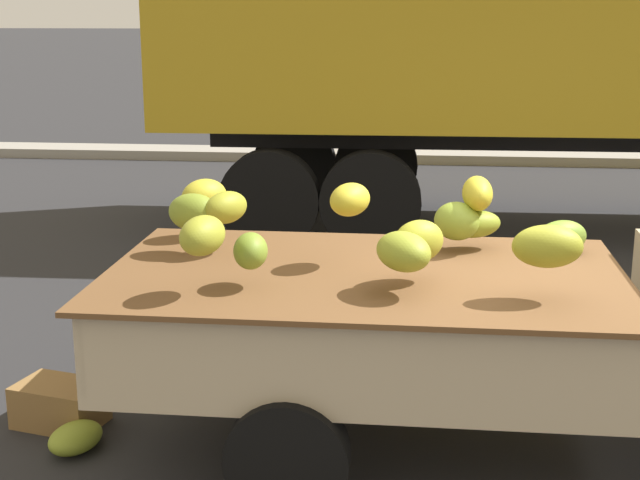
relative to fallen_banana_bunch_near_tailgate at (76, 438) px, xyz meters
name	(u,v)px	position (x,y,z in m)	size (l,w,h in m)	color
ground	(594,443)	(3.06, 0.42, -0.09)	(220.00, 220.00, 0.00)	#28282B
curb_strip	(479,157)	(3.06, 10.85, -0.01)	(80.00, 0.80, 0.16)	gray
fallen_banana_bunch_near_tailgate	(76,438)	(0.00, 0.00, 0.00)	(0.37, 0.26, 0.17)	olive
produce_crate	(60,404)	(-0.22, 0.35, 0.05)	(0.52, 0.36, 0.27)	olive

